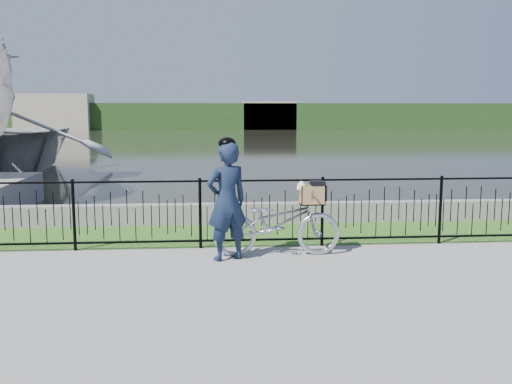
{
  "coord_description": "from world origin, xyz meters",
  "views": [
    {
      "loc": [
        -0.83,
        -7.5,
        2.23
      ],
      "look_at": [
        -0.14,
        1.0,
        1.0
      ],
      "focal_mm": 40.0,
      "sensor_mm": 36.0,
      "label": 1
    }
  ],
  "objects": [
    {
      "name": "far_building_left",
      "position": [
        -18.0,
        58.0,
        2.0
      ],
      "size": [
        8.0,
        4.0,
        4.0
      ],
      "primitive_type": "cube",
      "color": "#AB9F89",
      "rests_on": "ground"
    },
    {
      "name": "grass_strip",
      "position": [
        0.0,
        2.6,
        0.0
      ],
      "size": [
        60.0,
        2.0,
        0.01
      ],
      "primitive_type": "cube",
      "color": "#35631F",
      "rests_on": "ground"
    },
    {
      "name": "water",
      "position": [
        0.0,
        33.0,
        0.0
      ],
      "size": [
        120.0,
        120.0,
        0.0
      ],
      "primitive_type": "plane",
      "color": "#27281D",
      "rests_on": "ground"
    },
    {
      "name": "bicycle_rig",
      "position": [
        0.19,
        1.04,
        0.52
      ],
      "size": [
        1.96,
        0.68,
        1.17
      ],
      "color": "#AEB4BB",
      "rests_on": "ground"
    },
    {
      "name": "far_building_right",
      "position": [
        6.0,
        58.5,
        1.6
      ],
      "size": [
        6.0,
        3.0,
        3.2
      ],
      "primitive_type": "cube",
      "color": "#AB9F89",
      "rests_on": "ground"
    },
    {
      "name": "ground",
      "position": [
        0.0,
        0.0,
        0.0
      ],
      "size": [
        120.0,
        120.0,
        0.0
      ],
      "primitive_type": "plane",
      "color": "gray",
      "rests_on": "ground"
    },
    {
      "name": "quay_wall",
      "position": [
        0.0,
        3.6,
        0.2
      ],
      "size": [
        60.0,
        0.3,
        0.4
      ],
      "primitive_type": "cube",
      "color": "gray",
      "rests_on": "ground"
    },
    {
      "name": "far_treeline",
      "position": [
        0.0,
        60.0,
        1.5
      ],
      "size": [
        120.0,
        6.0,
        3.0
      ],
      "primitive_type": "cube",
      "color": "#25481B",
      "rests_on": "ground"
    },
    {
      "name": "cyclist",
      "position": [
        -0.59,
        0.85,
        0.91
      ],
      "size": [
        0.76,
        0.65,
        1.84
      ],
      "color": "#141F37",
      "rests_on": "ground"
    },
    {
      "name": "fence",
      "position": [
        0.0,
        1.6,
        0.58
      ],
      "size": [
        14.0,
        0.06,
        1.15
      ],
      "primitive_type": null,
      "color": "black",
      "rests_on": "ground"
    }
  ]
}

